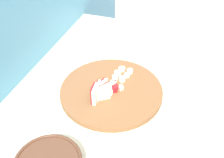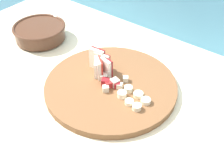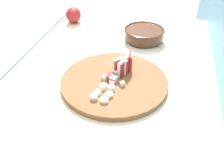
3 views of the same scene
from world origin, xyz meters
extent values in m
cube|color=#4C8EB2|center=(0.00, 0.42, 0.64)|extent=(2.40, 0.04, 1.28)
cylinder|color=brown|center=(0.04, 0.04, 0.92)|extent=(0.37, 0.37, 0.02)
cube|color=maroon|center=(-0.01, 0.06, 0.95)|extent=(0.03, 0.04, 0.05)
cube|color=white|center=(-0.01, 0.05, 0.95)|extent=(0.03, 0.04, 0.05)
cube|color=#B22D23|center=(0.00, 0.05, 0.96)|extent=(0.04, 0.03, 0.06)
cube|color=beige|center=(-0.01, 0.05, 0.96)|extent=(0.04, 0.03, 0.06)
cube|color=#A32323|center=(-0.01, 0.08, 0.95)|extent=(0.03, 0.03, 0.05)
cube|color=white|center=(-0.02, 0.07, 0.95)|extent=(0.04, 0.04, 0.05)
cube|color=maroon|center=(0.01, 0.07, 0.96)|extent=(0.04, 0.01, 0.06)
cube|color=white|center=(0.01, 0.06, 0.96)|extent=(0.04, 0.02, 0.06)
cube|color=maroon|center=(-0.03, 0.08, 0.96)|extent=(0.05, 0.01, 0.07)
cube|color=#EFE5CC|center=(-0.03, 0.08, 0.96)|extent=(0.05, 0.02, 0.07)
cube|color=#A32323|center=(-0.01, 0.08, 0.96)|extent=(0.05, 0.01, 0.06)
cube|color=beige|center=(-0.01, 0.07, 0.96)|extent=(0.05, 0.02, 0.06)
cube|color=maroon|center=(0.07, 0.04, 0.94)|extent=(0.02, 0.02, 0.02)
cube|color=#A32323|center=(0.05, 0.03, 0.94)|extent=(0.03, 0.03, 0.02)
cube|color=white|center=(0.02, 0.04, 0.94)|extent=(0.03, 0.03, 0.02)
cube|color=beige|center=(0.07, 0.08, 0.93)|extent=(0.02, 0.02, 0.01)
cube|color=maroon|center=(0.04, 0.03, 0.94)|extent=(0.03, 0.03, 0.02)
cube|color=beige|center=(0.07, 0.04, 0.94)|extent=(0.02, 0.02, 0.02)
cube|color=beige|center=(0.05, 0.01, 0.93)|extent=(0.02, 0.02, 0.02)
cube|color=#EFE5CC|center=(0.06, 0.04, 0.94)|extent=(0.03, 0.03, 0.02)
cylinder|color=white|center=(0.10, 0.02, 0.93)|extent=(0.02, 0.02, 0.02)
cylinder|color=#F4EAC6|center=(0.13, 0.01, 0.93)|extent=(0.02, 0.02, 0.01)
cylinder|color=#F4EAC6|center=(0.16, 0.01, 0.93)|extent=(0.02, 0.02, 0.01)
cylinder|color=white|center=(0.10, 0.05, 0.93)|extent=(0.02, 0.02, 0.02)
cylinder|color=beige|center=(0.13, 0.05, 0.93)|extent=(0.03, 0.03, 0.01)
cylinder|color=white|center=(0.16, 0.04, 0.93)|extent=(0.03, 0.03, 0.01)
camera|label=1|loc=(-0.63, -0.18, 1.56)|focal=41.79mm
camera|label=2|loc=(0.43, -0.45, 1.46)|focal=46.82mm
camera|label=3|loc=(0.73, 0.20, 1.45)|focal=40.40mm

